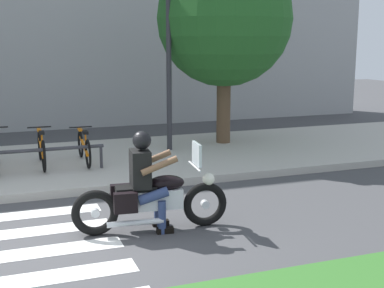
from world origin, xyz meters
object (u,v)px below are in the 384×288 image
Objects in this scene: motorcycle at (152,199)px; street_lamp at (169,33)px; bicycle_4 at (42,149)px; bicycle_5 at (84,147)px; tree_near_rack at (225,19)px; rider at (146,174)px.

motorcycle is 0.47× the size of street_lamp.
bicycle_4 is at bearing -166.86° from street_lamp.
bicycle_5 is 4.64m from tree_near_rack.
bicycle_4 is (-1.11, 3.95, -0.33)m from rider.
bicycle_4 is 5.32m from tree_near_rack.
bicycle_4 is 3.82m from street_lamp.
bicycle_4 is 0.85m from bicycle_5.
tree_near_rack is (3.29, 5.04, 2.70)m from motorcycle.
bicycle_5 is at bearing 93.74° from rider.
motorcycle is 0.38m from rider.
rider reaches higher than bicycle_5.
tree_near_rack is (3.63, 1.09, 2.68)m from bicycle_5.
tree_near_rack is at bearing 56.20° from rider.
street_lamp is (2.09, 0.69, 2.35)m from bicycle_5.
street_lamp reaches higher than rider.
street_lamp reaches higher than motorcycle.
motorcycle reaches higher than bicycle_4.
rider is at bearing -74.29° from bicycle_4.
motorcycle is 1.32× the size of bicycle_5.
bicycle_4 is at bearing 105.71° from rider.
rider is at bearing -111.54° from street_lamp.
rider is 0.86× the size of bicycle_5.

